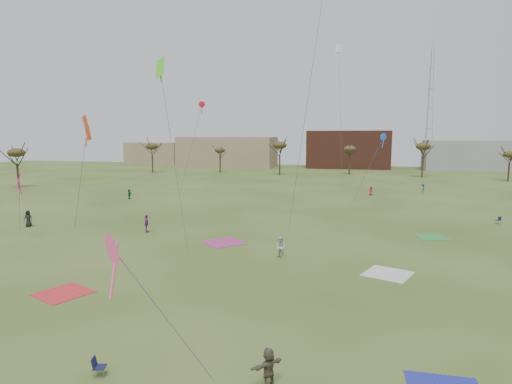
# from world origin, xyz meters

# --- Properties ---
(ground) EXTENTS (260.00, 260.00, 0.00)m
(ground) POSITION_xyz_m (0.00, 0.00, 0.00)
(ground) COLOR #304E18
(ground) RESTS_ON ground
(spectator_fore_c) EXTENTS (1.41, 1.47, 1.66)m
(spectator_fore_c) POSITION_xyz_m (5.24, -7.39, 0.83)
(spectator_fore_c) COLOR brown
(spectator_fore_c) RESTS_ON ground
(flyer_mid_a) EXTENTS (1.08, 0.88, 1.90)m
(flyer_mid_a) POSITION_xyz_m (-28.03, 16.86, 0.95)
(flyer_mid_a) COLOR black
(flyer_mid_a) RESTS_ON ground
(spectator_mid_d) EXTENTS (0.95, 1.22, 1.93)m
(spectator_mid_d) POSITION_xyz_m (-13.47, 17.42, 0.97)
(spectator_mid_d) COLOR #853886
(spectator_mid_d) RESTS_ON ground
(spectator_mid_e) EXTENTS (1.11, 1.03, 1.83)m
(spectator_mid_e) POSITION_xyz_m (2.35, 11.23, 0.92)
(spectator_mid_e) COLOR silver
(spectator_mid_e) RESTS_ON ground
(flyer_far_a) EXTENTS (0.73, 1.58, 1.64)m
(flyer_far_a) POSITION_xyz_m (-28.17, 39.25, 0.82)
(flyer_far_a) COLOR #21643D
(flyer_far_a) RESTS_ON ground
(flyer_far_b) EXTENTS (0.91, 0.88, 1.57)m
(flyer_far_b) POSITION_xyz_m (10.74, 53.23, 0.79)
(flyer_far_b) COLOR #BC203F
(flyer_far_b) RESTS_ON ground
(flyer_far_c) EXTENTS (0.88, 1.28, 1.83)m
(flyer_far_c) POSITION_xyz_m (19.94, 58.10, 0.91)
(flyer_far_c) COLOR navy
(flyer_far_c) RESTS_ON ground
(blanket_red) EXTENTS (4.02, 4.02, 0.03)m
(blanket_red) POSITION_xyz_m (-10.11, -0.31, 0.00)
(blanket_red) COLOR red
(blanket_red) RESTS_ON ground
(blanket_cream) EXTENTS (4.13, 4.13, 0.03)m
(blanket_cream) POSITION_xyz_m (10.97, 8.94, 0.00)
(blanket_cream) COLOR silver
(blanket_cream) RESTS_ON ground
(blanket_plum) EXTENTS (4.82, 4.82, 0.03)m
(blanket_plum) POSITION_xyz_m (-4.02, 15.13, 0.00)
(blanket_plum) COLOR #AD357E
(blanket_plum) RESTS_ON ground
(blanket_olive) EXTENTS (3.40, 3.40, 0.03)m
(blanket_olive) POSITION_xyz_m (16.11, 22.34, 0.00)
(blanket_olive) COLOR #349041
(blanket_olive) RESTS_ON ground
(camp_chair_center) EXTENTS (0.66, 0.63, 0.87)m
(camp_chair_center) POSITION_xyz_m (-2.00, -8.40, 0.26)
(camp_chair_center) COLOR #15183C
(camp_chair_center) RESTS_ON ground
(camp_chair_right) EXTENTS (0.69, 0.67, 0.87)m
(camp_chair_right) POSITION_xyz_m (24.76, 31.29, 0.26)
(camp_chair_right) COLOR #141E37
(camp_chair_right) RESTS_ON ground
(kites_aloft) EXTENTS (64.06, 67.94, 25.90)m
(kites_aloft) POSITION_xyz_m (4.72, 29.82, 20.91)
(kites_aloft) COLOR blue
(kites_aloft) RESTS_ON ground
(tree_line) EXTENTS (117.44, 49.32, 8.91)m
(tree_line) POSITION_xyz_m (-2.85, 79.12, 7.09)
(tree_line) COLOR #3A2B1E
(tree_line) RESTS_ON ground
(building_tan) EXTENTS (32.00, 14.00, 10.00)m
(building_tan) POSITION_xyz_m (-35.00, 115.00, 5.00)
(building_tan) COLOR #937F60
(building_tan) RESTS_ON ground
(building_brick) EXTENTS (26.00, 16.00, 12.00)m
(building_brick) POSITION_xyz_m (5.00, 120.00, 6.00)
(building_brick) COLOR brown
(building_brick) RESTS_ON ground
(building_grey) EXTENTS (24.00, 12.00, 9.00)m
(building_grey) POSITION_xyz_m (40.00, 118.00, 4.50)
(building_grey) COLOR gray
(building_grey) RESTS_ON ground
(building_tan_west) EXTENTS (20.00, 12.00, 8.00)m
(building_tan_west) POSITION_xyz_m (-65.00, 122.00, 4.00)
(building_tan_west) COLOR #937F60
(building_tan_west) RESTS_ON ground
(radio_tower) EXTENTS (1.51, 1.72, 41.00)m
(radio_tower) POSITION_xyz_m (30.00, 125.00, 19.21)
(radio_tower) COLOR #9EA3A8
(radio_tower) RESTS_ON ground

